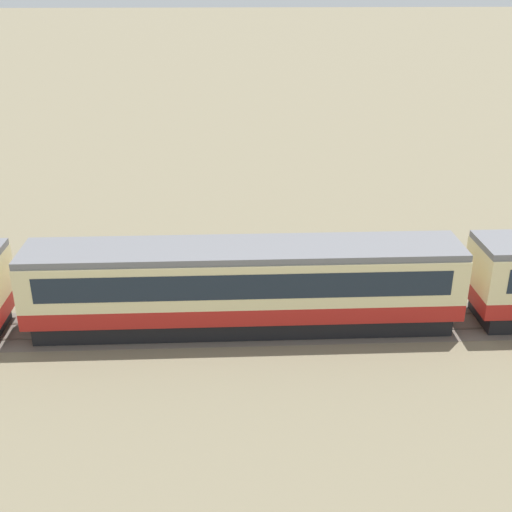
{
  "coord_description": "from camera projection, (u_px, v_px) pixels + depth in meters",
  "views": [
    {
      "loc": [
        -25.62,
        -24.9,
        15.26
      ],
      "look_at": [
        -24.33,
        3.28,
        2.75
      ],
      "focal_mm": 45.0,
      "sensor_mm": 36.0,
      "label": 1
    }
  ],
  "objects": [
    {
      "name": "railway_track",
      "position": [
        239.0,
        326.0,
        30.15
      ],
      "size": [
        150.15,
        3.6,
        0.04
      ],
      "color": "#665B51",
      "rests_on": "ground_plane"
    },
    {
      "name": "passenger_train",
      "position": [
        250.0,
        283.0,
        29.25
      ],
      "size": [
        102.47,
        3.2,
        4.1
      ],
      "color": "#AD1E19",
      "rests_on": "ground_plane"
    }
  ]
}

